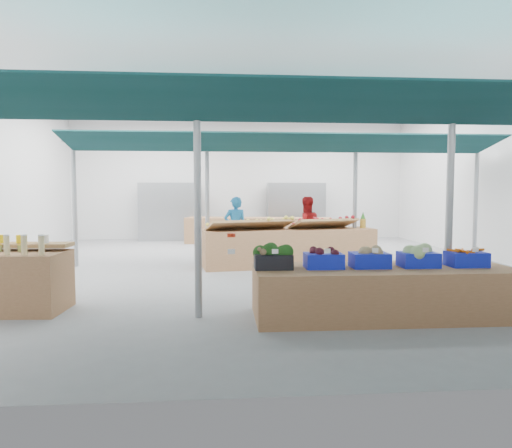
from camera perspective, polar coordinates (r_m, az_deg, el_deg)
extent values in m
plane|color=gray|center=(10.31, -0.53, -5.47)|extent=(13.00, 13.00, 0.00)
plane|color=silver|center=(10.47, -0.55, 17.84)|extent=(13.00, 13.00, 0.00)
plane|color=silver|center=(16.66, -2.08, 5.39)|extent=(12.00, 0.00, 12.00)
plane|color=silver|center=(12.16, 29.09, 5.40)|extent=(0.00, 13.00, 13.00)
cylinder|color=gray|center=(11.14, -21.74, 2.71)|extent=(0.10, 0.10, 3.00)
cylinder|color=gray|center=(6.15, -7.29, 2.14)|extent=(0.10, 0.10, 3.00)
cylinder|color=gray|center=(10.65, -6.11, 2.92)|extent=(0.10, 0.10, 3.00)
cylinder|color=gray|center=(6.93, 23.04, 2.06)|extent=(0.10, 0.10, 3.00)
cylinder|color=gray|center=(11.11, 12.27, 2.90)|extent=(0.10, 0.10, 3.00)
cylinder|color=gray|center=(12.32, 25.77, 2.69)|extent=(0.10, 0.10, 3.00)
cylinder|color=gray|center=(6.41, 8.93, 14.32)|extent=(10.00, 0.06, 0.06)
cylinder|color=gray|center=(10.80, 3.31, 10.13)|extent=(10.00, 0.06, 0.06)
cube|color=#0B2F30|center=(5.78, 10.46, 14.74)|extent=(9.50, 1.28, 0.30)
cube|color=#0B2F30|center=(7.03, 7.66, 12.84)|extent=(9.50, 1.28, 0.30)
cube|color=#0B2F30|center=(10.15, 3.81, 10.12)|extent=(9.50, 1.28, 0.30)
cube|color=#0B2F30|center=(11.43, 2.86, 9.44)|extent=(9.50, 1.28, 0.30)
cube|color=#B23F33|center=(16.26, -10.84, 1.48)|extent=(2.00, 0.50, 2.00)
cube|color=#B23F33|center=(16.38, 5.01, 1.55)|extent=(2.00, 0.50, 2.00)
cube|color=#997247|center=(7.63, -28.91, -2.32)|extent=(1.93, 0.49, 0.06)
cube|color=brown|center=(6.50, 15.58, -8.19)|extent=(3.50, 1.18, 0.68)
cube|color=brown|center=(10.54, 4.16, -2.94)|extent=(4.06, 1.51, 0.85)
cube|color=brown|center=(15.07, 0.28, -0.82)|extent=(4.87, 1.81, 0.86)
imported|color=#18649D|center=(11.49, -2.59, -0.52)|extent=(0.63, 0.46, 1.58)
imported|color=maroon|center=(11.69, 6.26, -0.46)|extent=(0.85, 0.71, 1.58)
cube|color=black|center=(6.08, 2.16, -4.67)|extent=(0.50, 0.35, 0.20)
cube|color=white|center=(5.84, 2.40, -3.44)|extent=(0.08, 0.01, 0.06)
cube|color=#111FBB|center=(6.19, 8.44, -4.55)|extent=(0.50, 0.35, 0.20)
cube|color=white|center=(5.96, 8.91, -3.34)|extent=(0.08, 0.01, 0.06)
cube|color=#111FBB|center=(6.36, 14.01, -4.40)|extent=(0.50, 0.35, 0.20)
cube|color=white|center=(6.13, 14.67, -3.22)|extent=(0.08, 0.01, 0.06)
cube|color=#111FBB|center=(6.61, 19.63, -4.21)|extent=(0.50, 0.35, 0.20)
cube|color=white|center=(6.39, 20.45, -3.06)|extent=(0.08, 0.01, 0.06)
cube|color=#111FBB|center=(6.91, 24.80, -4.00)|extent=(0.50, 0.35, 0.20)
cube|color=white|center=(6.70, 25.74, -2.88)|extent=(0.08, 0.01, 0.06)
sphere|color=brown|center=(5.93, 0.89, -3.52)|extent=(0.09, 0.09, 0.09)
sphere|color=brown|center=(5.90, 0.43, -3.17)|extent=(0.06, 0.06, 0.06)
cylinder|color=red|center=(6.33, -3.11, -1.41)|extent=(0.12, 0.12, 0.05)
cube|color=white|center=(6.29, -3.09, -3.46)|extent=(0.10, 0.01, 0.07)
cube|color=#997247|center=(10.16, -0.76, -0.10)|extent=(2.02, 1.20, 0.26)
cube|color=#997247|center=(10.67, 8.44, 0.05)|extent=(1.63, 1.09, 0.26)
cylinder|color=#8C6019|center=(11.07, 13.22, 0.07)|extent=(0.14, 0.14, 0.22)
cone|color=#26661E|center=(11.06, 13.23, 1.06)|extent=(0.12, 0.12, 0.18)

